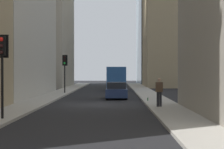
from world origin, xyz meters
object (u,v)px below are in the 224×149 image
at_px(traffic_light_midblock, 65,65).
at_px(pedestrian, 159,91).
at_px(delivery_truck, 116,78).
at_px(sedan_navy, 116,91).
at_px(discarded_bottle, 148,99).
at_px(traffic_light_foreground, 2,57).

xyz_separation_m(traffic_light_midblock, pedestrian, (-15.48, -7.95, -1.86)).
height_order(delivery_truck, traffic_light_midblock, traffic_light_midblock).
height_order(sedan_navy, pedestrian, pedestrian).
relative_size(traffic_light_midblock, pedestrian, 2.16).
bearing_deg(pedestrian, traffic_light_midblock, 27.17).
bearing_deg(discarded_bottle, delivery_truck, 7.22).
relative_size(traffic_light_foreground, pedestrian, 2.21).
xyz_separation_m(traffic_light_foreground, traffic_light_midblock, (21.78, -0.10, -0.06)).
bearing_deg(traffic_light_foreground, traffic_light_midblock, -0.27).
xyz_separation_m(delivery_truck, pedestrian, (-23.35, -2.66, -0.34)).
xyz_separation_m(sedan_navy, discarded_bottle, (-4.09, -2.35, -0.42)).
relative_size(traffic_light_foreground, discarded_bottle, 14.63).
bearing_deg(pedestrian, sedan_navy, 16.60).
bearing_deg(delivery_truck, pedestrian, -173.50).
relative_size(traffic_light_midblock, discarded_bottle, 14.33).
xyz_separation_m(delivery_truck, sedan_navy, (-14.42, 0.00, -0.80)).
bearing_deg(sedan_navy, discarded_bottle, -150.17).
bearing_deg(delivery_truck, sedan_navy, 180.00).
height_order(traffic_light_midblock, pedestrian, traffic_light_midblock).
bearing_deg(sedan_navy, traffic_light_midblock, 38.90).
bearing_deg(traffic_light_foreground, discarded_bottle, -34.75).
xyz_separation_m(sedan_navy, pedestrian, (-8.93, -2.66, 0.46)).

